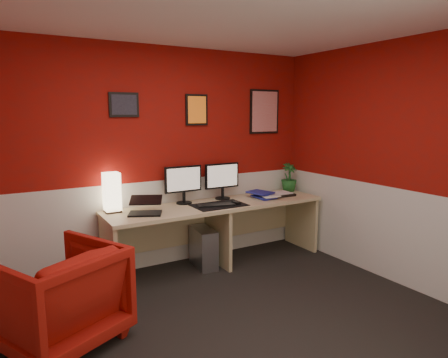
% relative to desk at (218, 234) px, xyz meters
% --- Properties ---
extents(ground, '(4.00, 3.50, 0.01)m').
position_rel_desk_xyz_m(ground, '(-0.63, -1.41, -0.36)').
color(ground, black).
rests_on(ground, ground).
extents(ceiling, '(4.00, 3.50, 0.01)m').
position_rel_desk_xyz_m(ceiling, '(-0.63, -1.41, 2.13)').
color(ceiling, white).
rests_on(ceiling, ground).
extents(wall_back, '(4.00, 0.01, 2.50)m').
position_rel_desk_xyz_m(wall_back, '(-0.63, 0.34, 0.89)').
color(wall_back, '#990F08').
rests_on(wall_back, ground).
extents(wall_right, '(0.01, 3.50, 2.50)m').
position_rel_desk_xyz_m(wall_right, '(1.37, -1.41, 0.89)').
color(wall_right, '#990F08').
rests_on(wall_right, ground).
extents(wainscot_back, '(4.00, 0.01, 1.00)m').
position_rel_desk_xyz_m(wainscot_back, '(-0.63, 0.34, 0.14)').
color(wainscot_back, silver).
rests_on(wainscot_back, ground).
extents(wainscot_right, '(0.01, 3.50, 1.00)m').
position_rel_desk_xyz_m(wainscot_right, '(1.36, -1.41, 0.14)').
color(wainscot_right, silver).
rests_on(wainscot_right, ground).
extents(desk, '(2.60, 0.65, 0.73)m').
position_rel_desk_xyz_m(desk, '(0.00, 0.00, 0.00)').
color(desk, '#C8B780').
rests_on(desk, ground).
extents(shoji_lamp, '(0.16, 0.16, 0.40)m').
position_rel_desk_xyz_m(shoji_lamp, '(-1.15, 0.22, 0.56)').
color(shoji_lamp, '#FFE5B2').
rests_on(shoji_lamp, desk).
extents(laptop, '(0.40, 0.35, 0.22)m').
position_rel_desk_xyz_m(laptop, '(-0.89, -0.05, 0.47)').
color(laptop, black).
rests_on(laptop, desk).
extents(monitor_left, '(0.45, 0.06, 0.58)m').
position_rel_desk_xyz_m(monitor_left, '(-0.33, 0.20, 0.66)').
color(monitor_left, black).
rests_on(monitor_left, desk).
extents(monitor_right, '(0.45, 0.06, 0.58)m').
position_rel_desk_xyz_m(monitor_right, '(0.18, 0.20, 0.66)').
color(monitor_right, black).
rests_on(monitor_right, desk).
extents(desk_mat, '(0.60, 0.38, 0.01)m').
position_rel_desk_xyz_m(desk_mat, '(-0.03, -0.08, 0.37)').
color(desk_mat, black).
rests_on(desk_mat, desk).
extents(keyboard, '(0.44, 0.24, 0.02)m').
position_rel_desk_xyz_m(keyboard, '(-0.08, -0.10, 0.38)').
color(keyboard, black).
rests_on(keyboard, desk_mat).
extents(mouse, '(0.07, 0.11, 0.03)m').
position_rel_desk_xyz_m(mouse, '(0.16, -0.15, 0.39)').
color(mouse, black).
rests_on(mouse, desk_mat).
extents(book_bottom, '(0.23, 0.30, 0.03)m').
position_rel_desk_xyz_m(book_bottom, '(0.53, -0.02, 0.38)').
color(book_bottom, navy).
rests_on(book_bottom, desk).
extents(book_middle, '(0.29, 0.35, 0.02)m').
position_rel_desk_xyz_m(book_middle, '(0.58, -0.01, 0.40)').
color(book_middle, silver).
rests_on(book_middle, book_bottom).
extents(book_top, '(0.29, 0.35, 0.03)m').
position_rel_desk_xyz_m(book_top, '(0.50, -0.02, 0.43)').
color(book_top, navy).
rests_on(book_top, book_middle).
extents(zen_tray, '(0.35, 0.25, 0.03)m').
position_rel_desk_xyz_m(zen_tray, '(0.89, -0.01, 0.38)').
color(zen_tray, black).
rests_on(zen_tray, desk).
extents(potted_plant, '(0.22, 0.22, 0.37)m').
position_rel_desk_xyz_m(potted_plant, '(1.19, 0.18, 0.55)').
color(potted_plant, '#19591E').
rests_on(potted_plant, desk).
extents(pc_tower, '(0.25, 0.47, 0.45)m').
position_rel_desk_xyz_m(pc_tower, '(-0.17, 0.03, -0.14)').
color(pc_tower, '#99999E').
rests_on(pc_tower, ground).
extents(armchair, '(1.11, 1.12, 0.77)m').
position_rel_desk_xyz_m(armchair, '(-1.87, -0.82, 0.02)').
color(armchair, '#A51108').
rests_on(armchair, ground).
extents(art_left, '(0.32, 0.02, 0.26)m').
position_rel_desk_xyz_m(art_left, '(-0.95, 0.33, 1.49)').
color(art_left, black).
rests_on(art_left, wall_back).
extents(art_center, '(0.28, 0.02, 0.36)m').
position_rel_desk_xyz_m(art_center, '(-0.09, 0.33, 1.44)').
color(art_center, orange).
rests_on(art_center, wall_back).
extents(art_right, '(0.44, 0.02, 0.56)m').
position_rel_desk_xyz_m(art_right, '(0.88, 0.33, 1.42)').
color(art_right, red).
rests_on(art_right, wall_back).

